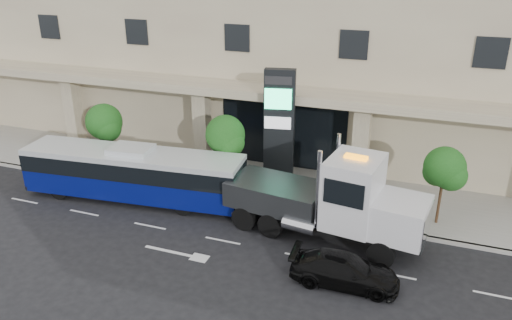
{
  "coord_description": "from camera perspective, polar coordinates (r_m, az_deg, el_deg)",
  "views": [
    {
      "loc": [
        8.58,
        -20.19,
        12.71
      ],
      "look_at": [
        0.4,
        2.0,
        2.87
      ],
      "focal_mm": 35.0,
      "sensor_mm": 36.0,
      "label": 1
    }
  ],
  "objects": [
    {
      "name": "black_sedan",
      "position": [
        21.31,
        10.09,
        -12.29
      ],
      "size": [
        4.55,
        2.01,
        1.3
      ],
      "primitive_type": "imported",
      "rotation": [
        0.0,
        0.0,
        1.61
      ],
      "color": "black",
      "rests_on": "ground"
    },
    {
      "name": "tree_right",
      "position": [
        25.69,
        20.77,
        -1.09
      ],
      "size": [
        2.1,
        2.0,
        4.04
      ],
      "color": "#422B19",
      "rests_on": "sidewalk"
    },
    {
      "name": "ground",
      "position": [
        25.36,
        -2.44,
        -7.52
      ],
      "size": [
        120.0,
        120.0,
        0.0
      ],
      "primitive_type": "plane",
      "color": "black",
      "rests_on": "ground"
    },
    {
      "name": "signage_pylon",
      "position": [
        28.11,
        2.66,
        3.66
      ],
      "size": [
        1.78,
        0.93,
        6.81
      ],
      "rotation": [
        0.0,
        0.0,
        0.19
      ],
      "color": "black",
      "rests_on": "sidewalk"
    },
    {
      "name": "sidewalk",
      "position": [
        29.46,
        1.28,
        -2.82
      ],
      "size": [
        120.0,
        6.0,
        0.15
      ],
      "primitive_type": "cube",
      "color": "gray",
      "rests_on": "ground"
    },
    {
      "name": "tree_mid",
      "position": [
        27.68,
        -3.49,
        2.58
      ],
      "size": [
        2.28,
        2.2,
        4.38
      ],
      "color": "#422B19",
      "rests_on": "sidewalk"
    },
    {
      "name": "curb",
      "position": [
        26.94,
        -0.81,
        -5.39
      ],
      "size": [
        120.0,
        0.3,
        0.15
      ],
      "primitive_type": "cube",
      "color": "gray",
      "rests_on": "ground"
    },
    {
      "name": "tree_left",
      "position": [
        31.65,
        -16.92,
        3.93
      ],
      "size": [
        2.27,
        2.2,
        4.22
      ],
      "color": "#422B19",
      "rests_on": "sidewalk"
    },
    {
      "name": "tow_truck",
      "position": [
        23.58,
        8.69,
        -4.66
      ],
      "size": [
        10.86,
        3.87,
        4.91
      ],
      "rotation": [
        0.0,
        0.0,
        -0.13
      ],
      "color": "#2D3033",
      "rests_on": "ground"
    },
    {
      "name": "city_bus",
      "position": [
        28.13,
        -13.86,
        -1.42
      ],
      "size": [
        12.46,
        3.82,
        3.11
      ],
      "rotation": [
        0.0,
        0.0,
        0.1
      ],
      "color": "black",
      "rests_on": "ground"
    }
  ]
}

